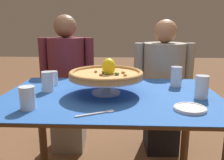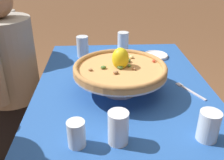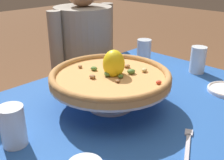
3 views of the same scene
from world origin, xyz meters
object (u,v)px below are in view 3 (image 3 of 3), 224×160
at_px(pizza_stand, 110,87).
at_px(dinner_fork, 188,145).
at_px(diner_right, 85,68).
at_px(pizza, 111,75).
at_px(water_glass_back_right, 144,53).
at_px(water_glass_side_left, 13,129).
at_px(water_glass_side_right, 198,62).

xyz_separation_m(pizza_stand, dinner_fork, (-0.02, -0.34, -0.08)).
bearing_deg(pizza_stand, diner_right, 56.38).
xyz_separation_m(pizza, water_glass_back_right, (0.46, 0.20, -0.07)).
bearing_deg(water_glass_back_right, dinner_fork, -131.55).
distance_m(pizza_stand, water_glass_back_right, 0.50).
bearing_deg(diner_right, pizza_stand, -123.62).
height_order(pizza, water_glass_side_left, pizza).
height_order(pizza_stand, diner_right, diner_right).
bearing_deg(water_glass_back_right, water_glass_side_left, -168.63).
relative_size(water_glass_side_right, dinner_fork, 0.73).
bearing_deg(pizza, pizza_stand, 169.97).
bearing_deg(pizza, water_glass_back_right, 23.74).
relative_size(water_glass_back_right, diner_right, 0.11).
bearing_deg(water_glass_side_right, water_glass_back_right, 107.69).
xyz_separation_m(pizza_stand, water_glass_side_right, (0.54, -0.06, -0.02)).
distance_m(pizza, water_glass_side_right, 0.55).
xyz_separation_m(water_glass_side_left, dinner_fork, (0.35, -0.37, -0.05)).
bearing_deg(pizza, water_glass_side_left, 174.50).
distance_m(water_glass_back_right, water_glass_side_left, 0.84).
relative_size(pizza_stand, pizza, 1.00).
relative_size(pizza_stand, water_glass_side_right, 3.39).
bearing_deg(water_glass_back_right, water_glass_side_right, -72.31).
distance_m(water_glass_side_right, diner_right, 0.78).
xyz_separation_m(water_glass_back_right, water_glass_side_left, (-0.82, -0.17, -0.00)).
distance_m(pizza_stand, dinner_fork, 0.34).
bearing_deg(water_glass_side_left, diner_right, 38.38).
xyz_separation_m(pizza, water_glass_side_right, (0.54, -0.06, -0.07)).
relative_size(pizza_stand, water_glass_back_right, 3.31).
bearing_deg(water_glass_side_right, dinner_fork, -154.11).
xyz_separation_m(water_glass_side_left, diner_right, (0.82, 0.65, -0.20)).
bearing_deg(water_glass_side_left, dinner_fork, -46.90).
bearing_deg(dinner_fork, water_glass_side_left, 133.10).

